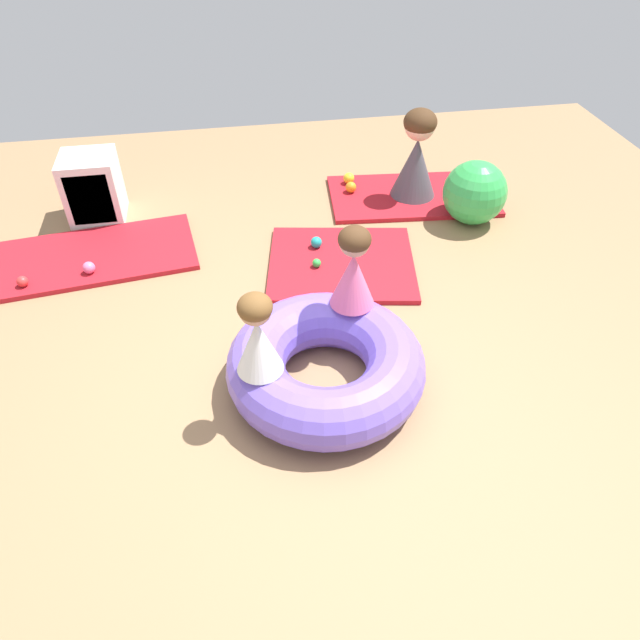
% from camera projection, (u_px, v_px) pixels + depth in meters
% --- Properties ---
extents(ground_plane, '(8.00, 8.00, 0.00)m').
position_uv_depth(ground_plane, '(301.00, 380.00, 3.64)').
color(ground_plane, '#93704C').
extents(gym_mat_near_right, '(1.90, 1.03, 0.04)m').
position_uv_depth(gym_mat_near_right, '(78.00, 259.00, 4.60)').
color(gym_mat_near_right, '#B21923').
rests_on(gym_mat_near_right, ground).
extents(gym_mat_far_right, '(1.27, 1.16, 0.04)m').
position_uv_depth(gym_mat_far_right, '(342.00, 263.00, 4.55)').
color(gym_mat_far_right, '#B21923').
rests_on(gym_mat_far_right, ground).
extents(gym_mat_near_left, '(1.55, 0.95, 0.04)m').
position_uv_depth(gym_mat_near_left, '(412.00, 196.00, 5.36)').
color(gym_mat_near_left, '#B21923').
rests_on(gym_mat_near_left, ground).
extents(inflatable_cushion, '(1.19, 1.19, 0.35)m').
position_uv_depth(inflatable_cushion, '(326.00, 365.00, 3.49)').
color(inflatable_cushion, '#7056D1').
rests_on(inflatable_cushion, ground).
extents(child_in_pink, '(0.34, 0.34, 0.54)m').
position_uv_depth(child_in_pink, '(353.00, 268.00, 3.49)').
color(child_in_pink, '#E5608E').
rests_on(child_in_pink, inflatable_cushion).
extents(child_in_white, '(0.27, 0.27, 0.51)m').
position_uv_depth(child_in_white, '(257.00, 335.00, 3.07)').
color(child_in_white, white).
rests_on(child_in_white, inflatable_cushion).
extents(adult_seated, '(0.49, 0.49, 0.78)m').
position_uv_depth(adult_seated, '(417.00, 155.00, 5.10)').
color(adult_seated, '#4C4751').
rests_on(adult_seated, gym_mat_near_left).
extents(play_ball_blue, '(0.09, 0.09, 0.09)m').
position_uv_depth(play_ball_blue, '(359.00, 239.00, 4.70)').
color(play_ball_blue, blue).
rests_on(play_ball_blue, gym_mat_far_right).
extents(play_ball_teal, '(0.09, 0.09, 0.09)m').
position_uv_depth(play_ball_teal, '(316.00, 242.00, 4.66)').
color(play_ball_teal, teal).
rests_on(play_ball_teal, gym_mat_far_right).
extents(play_ball_green, '(0.07, 0.07, 0.07)m').
position_uv_depth(play_ball_green, '(317.00, 263.00, 4.46)').
color(play_ball_green, green).
rests_on(play_ball_green, gym_mat_far_right).
extents(play_ball_yellow, '(0.10, 0.10, 0.10)m').
position_uv_depth(play_ball_yellow, '(349.00, 178.00, 5.47)').
color(play_ball_yellow, yellow).
rests_on(play_ball_yellow, gym_mat_near_left).
extents(play_ball_pink, '(0.09, 0.09, 0.09)m').
position_uv_depth(play_ball_pink, '(89.00, 268.00, 4.40)').
color(play_ball_pink, pink).
rests_on(play_ball_pink, gym_mat_near_right).
extents(play_ball_red, '(0.08, 0.08, 0.08)m').
position_uv_depth(play_ball_red, '(22.00, 281.00, 4.28)').
color(play_ball_red, red).
rests_on(play_ball_red, gym_mat_near_right).
extents(play_ball_orange, '(0.10, 0.10, 0.10)m').
position_uv_depth(play_ball_orange, '(351.00, 187.00, 5.34)').
color(play_ball_orange, orange).
rests_on(play_ball_orange, gym_mat_near_left).
extents(exercise_ball_large, '(0.53, 0.53, 0.53)m').
position_uv_depth(exercise_ball_large, '(475.00, 193.00, 4.90)').
color(exercise_ball_large, green).
rests_on(exercise_ball_large, ground).
extents(storage_cube, '(0.44, 0.44, 0.56)m').
position_uv_depth(storage_cube, '(93.00, 189.00, 4.92)').
color(storage_cube, silver).
rests_on(storage_cube, ground).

